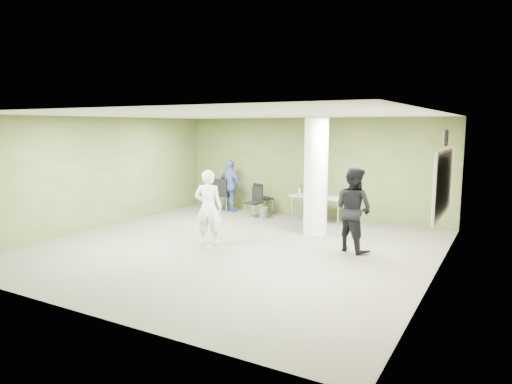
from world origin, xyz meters
The scene contains 17 objects.
floor centered at (0.00, 0.00, 0.00)m, with size 8.00×8.00×0.00m, color #535241.
ceiling centered at (0.00, 0.00, 2.80)m, with size 8.00×8.00×0.00m, color white.
wall_back centered at (0.00, 4.00, 1.40)m, with size 8.00×0.02×2.80m, color #425327.
wall_left centered at (-4.00, 0.00, 1.40)m, with size 0.02×8.00×2.80m, color #425327.
wall_right_cream centered at (4.00, 0.00, 1.40)m, with size 0.02×8.00×2.80m, color beige.
column centered at (1.00, 2.00, 1.40)m, with size 0.56×0.56×2.80m, color silver.
whiteboard centered at (3.92, 1.20, 1.50)m, with size 0.05×2.30×1.30m.
wall_clock centered at (3.92, 1.20, 2.35)m, with size 0.06×0.32×0.32m.
folding_table centered at (0.56, 3.28, 0.67)m, with size 1.55×0.76×0.97m.
wastebasket centered at (-0.99, 3.06, 0.15)m, with size 0.26×0.26×0.30m, color #4C4C4C.
chair_back_left centered at (-2.55, 3.32, 0.59)m, with size 0.53×0.53×1.01m.
chair_back_right centered at (-1.34, 3.57, 0.53)m, with size 0.59×0.59×0.91m.
chair_table_left centered at (-1.28, 3.09, 0.48)m, with size 0.49×0.49×0.83m.
chair_table_right centered at (0.56, 3.30, 0.49)m, with size 0.54×0.54×0.84m.
woman_white centered at (-0.62, -0.12, 0.82)m, with size 0.60×0.39×1.64m, color silver.
man_black centered at (2.26, 0.95, 0.88)m, with size 0.85×0.66×1.75m, color black.
man_blue centered at (-2.31, 3.40, 0.79)m, with size 0.92×0.38×1.57m, color #4156A2.
Camera 1 is at (5.05, -8.05, 2.57)m, focal length 32.00 mm.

